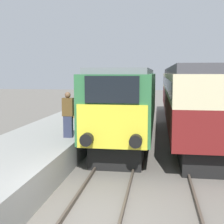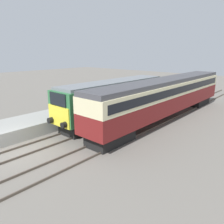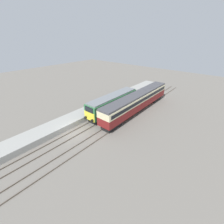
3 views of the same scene
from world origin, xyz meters
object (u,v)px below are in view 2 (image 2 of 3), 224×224
at_px(passenger_carriage, 167,94).
at_px(luggage_crate, 99,101).
at_px(locomotive, 115,99).
at_px(person_on_platform, 61,106).

relative_size(passenger_carriage, luggage_crate, 29.50).
bearing_deg(locomotive, passenger_carriage, 47.90).
bearing_deg(person_on_platform, passenger_carriage, 57.29).
bearing_deg(luggage_crate, passenger_carriage, 24.05).
bearing_deg(locomotive, luggage_crate, 163.33).
bearing_deg(passenger_carriage, luggage_crate, -155.95).
distance_m(person_on_platform, luggage_crate, 5.74).
distance_m(locomotive, passenger_carriage, 5.08).
relative_size(locomotive, person_on_platform, 7.04).
height_order(locomotive, person_on_platform, locomotive).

